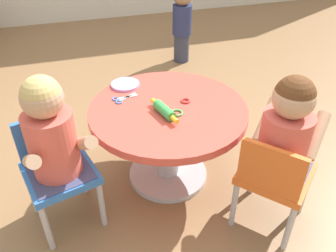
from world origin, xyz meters
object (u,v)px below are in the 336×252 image
Objects in this scene: seated_child_right at (286,132)px; craft_scissors at (122,99)px; child_chair_left at (57,168)px; seated_child_left at (50,133)px; rolling_pin at (164,110)px; child_chair_right at (274,177)px; craft_table at (168,127)px; toddler_standing at (182,23)px.

seated_child_right is 3.59× the size of craft_scissors.
seated_child_left is (0.01, -0.04, 0.23)m from child_chair_left.
seated_child_right is 2.24× the size of rolling_pin.
craft_table is at bearing 127.44° from child_chair_right.
craft_scissors is at bearing -120.60° from toddler_standing.
craft_table is 0.58m from child_chair_left.
seated_child_right is 0.76× the size of toddler_standing.
child_chair_left is 0.47m from craft_scissors.
child_chair_right is 2.35× the size of rolling_pin.
seated_child_left is 1.00× the size of seated_child_right.
toddler_standing is (0.58, 1.47, 0.02)m from craft_table.
rolling_pin is at bearing 10.40° from seated_child_left.
craft_table is 3.51× the size of rolling_pin.
toddler_standing reaches higher than child_chair_left.
craft_scissors is (0.35, 0.30, -0.07)m from seated_child_left.
seated_child_left reaches higher than craft_table.
child_chair_left is 0.99m from child_chair_right.
seated_child_right is at bearing -44.38° from craft_scissors.
child_chair_left reaches higher than rolling_pin.
child_chair_left is at bearing -144.37° from craft_scissors.
craft_scissors reaches higher than craft_table.
seated_child_left is 0.76× the size of toddler_standing.
seated_child_right is 0.57m from rolling_pin.
child_chair_left reaches higher than craft_table.
craft_table is at bearing 11.66° from child_chair_left.
toddler_standing is 1.55m from craft_scissors.
seated_child_left is 0.99m from child_chair_right.
seated_child_right reaches higher than toddler_standing.
seated_child_right is (0.38, -0.44, 0.19)m from craft_table.
seated_child_right reaches higher than craft_table.
seated_child_left reaches higher than toddler_standing.
toddler_standing is 2.94× the size of rolling_pin.
rolling_pin is (0.52, 0.10, -0.05)m from seated_child_left.
seated_child_left is 3.59× the size of craft_scissors.
seated_child_left is 1.99m from toddler_standing.
rolling_pin is 0.27m from craft_scissors.
rolling_pin is at bearing 134.23° from child_chair_right.
child_chair_left is 1.05× the size of seated_child_left.
child_chair_right reaches higher than craft_scissors.
rolling_pin is (0.53, 0.06, 0.18)m from child_chair_left.
seated_child_right is (0.94, -0.28, 0.00)m from seated_child_left.
child_chair_right is 0.84m from craft_scissors.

